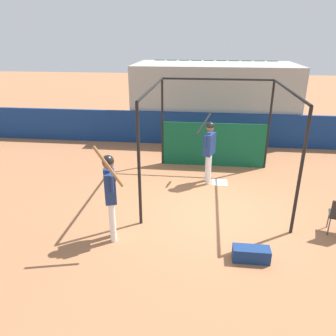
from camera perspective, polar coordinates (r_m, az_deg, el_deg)
ground_plane at (r=8.10m, az=7.98°, el=-7.68°), size 60.00×60.00×0.00m
outfield_wall at (r=12.76m, az=7.84°, el=6.71°), size 24.00×0.12×1.27m
bleacher_section at (r=14.20m, az=7.95°, el=11.75°), size 6.50×3.20×2.95m
batting_cage at (r=9.85m, az=8.16°, el=5.72°), size 3.39×3.85×2.80m
home_plate at (r=9.67m, az=8.96°, el=-2.50°), size 0.44×0.44×0.02m
player_batter at (r=9.27m, az=7.16°, el=3.74°), size 0.56×0.91×1.92m
player_waiting at (r=6.62m, az=-10.05°, el=-3.76°), size 0.57×0.65×2.17m
equipment_bag at (r=6.62m, az=14.27°, el=-14.32°), size 0.70×0.28×0.28m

